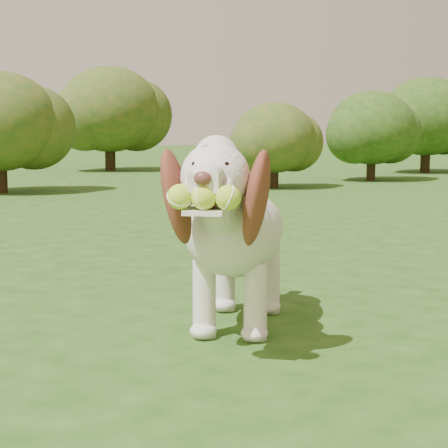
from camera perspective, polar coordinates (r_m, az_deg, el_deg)
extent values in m
plane|color=#1D4313|center=(3.58, 0.26, -7.45)|extent=(80.00, 80.00, 0.00)
ellipsoid|color=silver|center=(3.48, 1.19, -0.67)|extent=(0.64, 0.84, 0.40)
ellipsoid|color=silver|center=(3.20, 0.37, -0.55)|extent=(0.50, 0.50, 0.38)
ellipsoid|color=silver|center=(3.73, 1.84, -0.31)|extent=(0.46, 0.46, 0.35)
cylinder|color=silver|center=(3.04, -0.12, 0.98)|extent=(0.31, 0.36, 0.30)
sphere|color=silver|center=(2.88, -0.66, 3.57)|extent=(0.36, 0.36, 0.27)
sphere|color=silver|center=(2.90, -0.57, 5.05)|extent=(0.23, 0.23, 0.18)
cube|color=silver|center=(2.73, -1.28, 3.25)|extent=(0.17, 0.19, 0.07)
ellipsoid|color=#592D28|center=(2.65, -1.66, 3.50)|extent=(0.08, 0.06, 0.05)
cube|color=silver|center=(2.73, -1.35, 0.98)|extent=(0.20, 0.21, 0.02)
ellipsoid|color=brown|center=(2.94, -3.65, 2.07)|extent=(0.23, 0.24, 0.42)
ellipsoid|color=brown|center=(2.87, 2.49, 1.97)|extent=(0.20, 0.29, 0.42)
cylinder|color=silver|center=(3.88, 2.20, 0.66)|extent=(0.14, 0.20, 0.15)
cylinder|color=silver|center=(3.29, -1.51, -5.73)|extent=(0.13, 0.13, 0.34)
cylinder|color=silver|center=(3.26, 2.41, -5.89)|extent=(0.13, 0.13, 0.34)
cylinder|color=silver|center=(3.77, 0.07, -4.06)|extent=(0.13, 0.13, 0.34)
cylinder|color=silver|center=(3.74, 3.49, -4.18)|extent=(0.13, 0.13, 0.34)
sphere|color=#BDEF42|center=(2.70, -3.38, 2.08)|extent=(0.12, 0.12, 0.09)
sphere|color=#BDEF42|center=(2.68, -1.55, 2.05)|extent=(0.12, 0.12, 0.09)
sphere|color=#BDEF42|center=(2.66, 0.31, 2.02)|extent=(0.12, 0.12, 0.09)
cylinder|color=#382314|center=(11.22, -16.62, 3.71)|extent=(0.17, 0.17, 0.56)
cylinder|color=#382314|center=(16.40, 15.08, 4.92)|extent=(0.20, 0.20, 0.64)
ellipsoid|color=#1E4314|center=(16.40, 15.18, 7.92)|extent=(1.93, 1.93, 1.64)
cylinder|color=#382314|center=(11.67, 3.85, 3.79)|extent=(0.13, 0.13, 0.43)
ellipsoid|color=#1E4314|center=(11.65, 3.87, 6.58)|extent=(1.28, 1.28, 1.09)
cylinder|color=#382314|center=(16.75, -8.66, 5.29)|extent=(0.23, 0.23, 0.73)
ellipsoid|color=#1E4314|center=(16.75, -8.73, 8.64)|extent=(2.20, 2.20, 1.87)
cylinder|color=#382314|center=(13.62, 11.14, 4.34)|extent=(0.16, 0.16, 0.51)
ellipsoid|color=#1E4314|center=(13.61, 11.21, 7.20)|extent=(1.53, 1.53, 1.30)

